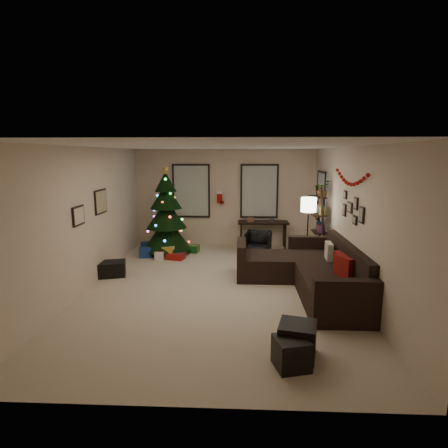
% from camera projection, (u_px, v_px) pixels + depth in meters
% --- Properties ---
extents(floor, '(7.00, 7.00, 0.00)m').
position_uv_depth(floor, '(217.00, 288.00, 7.23)').
color(floor, '#C8B397').
rests_on(floor, ground).
extents(ceiling, '(7.00, 7.00, 0.00)m').
position_uv_depth(ceiling, '(217.00, 146.00, 6.74)').
color(ceiling, white).
rests_on(ceiling, floor).
extents(wall_back, '(5.00, 0.00, 5.00)m').
position_uv_depth(wall_back, '(225.00, 198.00, 10.42)').
color(wall_back, beige).
rests_on(wall_back, floor).
extents(wall_front, '(5.00, 0.00, 5.00)m').
position_uv_depth(wall_front, '(194.00, 282.00, 3.55)').
color(wall_front, beige).
rests_on(wall_front, floor).
extents(wall_left, '(0.00, 7.00, 7.00)m').
position_uv_depth(wall_left, '(87.00, 218.00, 7.10)').
color(wall_left, beige).
rests_on(wall_left, floor).
extents(wall_right, '(0.00, 7.00, 7.00)m').
position_uv_depth(wall_right, '(352.00, 220.00, 6.87)').
color(wall_right, beige).
rests_on(wall_right, floor).
extents(window_back_left, '(1.05, 0.06, 1.50)m').
position_uv_depth(window_back_left, '(191.00, 191.00, 10.40)').
color(window_back_left, '#728CB2').
rests_on(window_back_left, wall_back).
extents(window_back_right, '(1.05, 0.06, 1.50)m').
position_uv_depth(window_back_right, '(259.00, 191.00, 10.31)').
color(window_back_right, '#728CB2').
rests_on(window_back_right, wall_back).
extents(window_right_wall, '(0.06, 0.90, 1.30)m').
position_uv_depth(window_right_wall, '(321.00, 197.00, 9.35)').
color(window_right_wall, '#728CB2').
rests_on(window_right_wall, wall_right).
extents(christmas_tree, '(1.25, 1.25, 2.32)m').
position_uv_depth(christmas_tree, '(166.00, 217.00, 9.56)').
color(christmas_tree, black).
rests_on(christmas_tree, floor).
extents(presents, '(1.50, 1.01, 0.30)m').
position_uv_depth(presents, '(164.00, 252.00, 9.44)').
color(presents, navy).
rests_on(presents, floor).
extents(sofa, '(2.17, 3.13, 0.94)m').
position_uv_depth(sofa, '(311.00, 273.00, 7.15)').
color(sofa, black).
rests_on(sofa, floor).
extents(pillow_red_a, '(0.24, 0.41, 0.40)m').
position_uv_depth(pillow_red_a, '(344.00, 268.00, 6.35)').
color(pillow_red_a, maroon).
rests_on(pillow_red_a, sofa).
extents(pillow_red_b, '(0.15, 0.42, 0.41)m').
position_uv_depth(pillow_red_b, '(340.00, 265.00, 6.55)').
color(pillow_red_b, maroon).
rests_on(pillow_red_b, sofa).
extents(pillow_cream, '(0.13, 0.39, 0.38)m').
position_uv_depth(pillow_cream, '(329.00, 252.00, 7.43)').
color(pillow_cream, beige).
rests_on(pillow_cream, sofa).
extents(ottoman_near, '(0.56, 0.56, 0.44)m').
position_uv_depth(ottoman_near, '(297.00, 340.00, 4.74)').
color(ottoman_near, black).
rests_on(ottoman_near, floor).
extents(ottoman_far, '(0.48, 0.48, 0.37)m').
position_uv_depth(ottoman_far, '(291.00, 353.00, 4.49)').
color(ottoman_far, black).
rests_on(ottoman_far, floor).
extents(desk, '(1.37, 0.49, 0.74)m').
position_uv_depth(desk, '(263.00, 225.00, 10.23)').
color(desk, black).
rests_on(desk, floor).
extents(desk_chair, '(0.67, 0.64, 0.60)m').
position_uv_depth(desk_chair, '(258.00, 242.00, 9.66)').
color(desk_chair, black).
rests_on(desk_chair, floor).
extents(bookshelf, '(0.30, 0.54, 1.85)m').
position_uv_depth(bookshelf, '(320.00, 227.00, 8.67)').
color(bookshelf, black).
rests_on(bookshelf, floor).
extents(potted_plant, '(0.63, 0.64, 0.53)m').
position_uv_depth(potted_plant, '(322.00, 187.00, 8.48)').
color(potted_plant, '#4C4C4C').
rests_on(potted_plant, bookshelf).
extents(floor_lamp, '(0.34, 0.34, 1.61)m').
position_uv_depth(floor_lamp, '(308.00, 209.00, 8.27)').
color(floor_lamp, black).
rests_on(floor_lamp, floor).
extents(art_map, '(0.04, 0.60, 0.50)m').
position_uv_depth(art_map, '(101.00, 202.00, 7.73)').
color(art_map, black).
rests_on(art_map, wall_left).
extents(art_abstract, '(0.04, 0.45, 0.35)m').
position_uv_depth(art_abstract, '(78.00, 216.00, 6.68)').
color(art_abstract, black).
rests_on(art_abstract, wall_left).
extents(gallery, '(0.03, 1.25, 0.54)m').
position_uv_depth(gallery, '(353.00, 209.00, 6.76)').
color(gallery, black).
rests_on(gallery, wall_right).
extents(garland, '(0.08, 1.90, 0.30)m').
position_uv_depth(garland, '(350.00, 178.00, 6.83)').
color(garland, '#A5140C').
rests_on(garland, wall_right).
extents(stocking_left, '(0.20, 0.05, 0.36)m').
position_uv_depth(stocking_left, '(220.00, 197.00, 10.29)').
color(stocking_left, '#990F0C').
rests_on(stocking_left, wall_back).
extents(stocking_right, '(0.20, 0.05, 0.36)m').
position_uv_depth(stocking_right, '(232.00, 190.00, 10.46)').
color(stocking_right, '#990F0C').
rests_on(stocking_right, wall_back).
extents(storage_bin, '(0.71, 0.57, 0.31)m').
position_uv_depth(storage_bin, '(110.00, 269.00, 7.89)').
color(storage_bin, black).
rests_on(storage_bin, floor).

